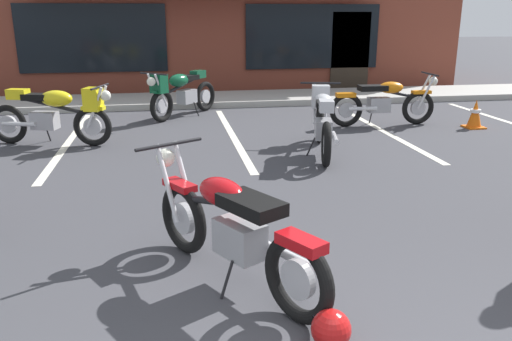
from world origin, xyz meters
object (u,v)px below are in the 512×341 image
(motorcycle_foreground_classic, at_px, (231,227))
(motorcycle_red_sportbike, at_px, (181,91))
(helmet_on_pavement, at_px, (331,329))
(traffic_cone, at_px, (475,114))
(motorcycle_green_cafe_racer, at_px, (384,101))
(motorcycle_silver_naked, at_px, (55,113))
(motorcycle_black_cruiser, at_px, (323,118))

(motorcycle_foreground_classic, distance_m, motorcycle_red_sportbike, 7.00)
(helmet_on_pavement, bearing_deg, traffic_cone, 51.83)
(motorcycle_red_sportbike, xyz_separation_m, helmet_on_pavement, (0.68, -7.97, -0.40))
(motorcycle_red_sportbike, bearing_deg, motorcycle_green_cafe_racer, -21.69)
(motorcycle_foreground_classic, relative_size, motorcycle_green_cafe_racer, 0.89)
(motorcycle_foreground_classic, xyz_separation_m, helmet_on_pavement, (0.51, -0.97, -0.33))
(motorcycle_silver_naked, xyz_separation_m, helmet_on_pavement, (2.74, -5.91, -0.40))
(helmet_on_pavement, bearing_deg, motorcycle_black_cruiser, 73.97)
(motorcycle_green_cafe_racer, bearing_deg, motorcycle_foreground_classic, -123.24)
(motorcycle_silver_naked, bearing_deg, motorcycle_foreground_classic, -65.70)
(motorcycle_silver_naked, bearing_deg, motorcycle_green_cafe_racer, 5.47)
(motorcycle_green_cafe_racer, bearing_deg, motorcycle_red_sportbike, 158.31)
(traffic_cone, bearing_deg, motorcycle_foreground_classic, -136.16)
(motorcycle_foreground_classic, height_order, traffic_cone, motorcycle_foreground_classic)
(motorcycle_black_cruiser, bearing_deg, motorcycle_green_cafe_racer, 44.71)
(motorcycle_black_cruiser, relative_size, helmet_on_pavement, 8.01)
(motorcycle_red_sportbike, height_order, motorcycle_silver_naked, same)
(motorcycle_green_cafe_racer, xyz_separation_m, helmet_on_pavement, (-3.09, -6.47, -0.33))
(motorcycle_foreground_classic, distance_m, helmet_on_pavement, 1.15)
(motorcycle_foreground_classic, height_order, motorcycle_red_sportbike, same)
(motorcycle_black_cruiser, bearing_deg, traffic_cone, 19.88)
(traffic_cone, bearing_deg, motorcycle_silver_naked, -179.58)
(motorcycle_green_cafe_racer, bearing_deg, motorcycle_silver_naked, -174.53)
(motorcycle_red_sportbike, relative_size, traffic_cone, 3.27)
(motorcycle_foreground_classic, relative_size, traffic_cone, 3.55)
(motorcycle_foreground_classic, xyz_separation_m, motorcycle_black_cruiser, (1.88, 3.79, 0.07))
(motorcycle_foreground_classic, distance_m, motorcycle_green_cafe_racer, 6.58)
(motorcycle_black_cruiser, distance_m, motorcycle_green_cafe_racer, 2.43)
(motorcycle_red_sportbike, bearing_deg, motorcycle_silver_naked, -135.07)
(motorcycle_silver_naked, relative_size, helmet_on_pavement, 7.91)
(motorcycle_green_cafe_racer, bearing_deg, helmet_on_pavement, -115.54)
(motorcycle_silver_naked, distance_m, motorcycle_green_cafe_racer, 5.86)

